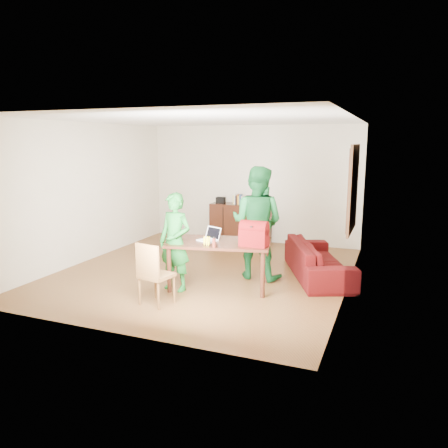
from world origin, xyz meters
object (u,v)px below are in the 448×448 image
at_px(chair, 156,286).
at_px(laptop, 207,238).
at_px(person_near, 175,242).
at_px(bottle, 214,242).
at_px(red_bag, 254,236).
at_px(person_far, 257,223).
at_px(sofa, 318,260).
at_px(table, 219,247).

height_order(chair, laptop, laptop).
xyz_separation_m(person_near, laptop, (0.41, 0.33, 0.02)).
height_order(person_near, bottle, person_near).
bearing_deg(red_bag, laptop, 178.51).
bearing_deg(chair, person_far, 73.13).
relative_size(person_near, red_bag, 3.71).
bearing_deg(laptop, sofa, 58.51).
distance_m(laptop, sofa, 2.05).
height_order(person_near, sofa, person_near).
xyz_separation_m(bottle, sofa, (1.32, 1.55, -0.54)).
bearing_deg(laptop, chair, -88.51).
xyz_separation_m(red_bag, sofa, (0.79, 1.24, -0.61)).
bearing_deg(person_near, sofa, 46.97).
height_order(chair, person_far, person_far).
xyz_separation_m(chair, bottle, (0.64, 0.65, 0.57)).
relative_size(person_far, red_bag, 4.60).
bearing_deg(sofa, red_bag, 124.07).
bearing_deg(sofa, person_far, 89.71).
xyz_separation_m(laptop, red_bag, (0.80, -0.05, 0.11)).
relative_size(chair, person_far, 0.48).
relative_size(bottle, sofa, 0.08).
relative_size(person_near, laptop, 4.34).
bearing_deg(table, chair, -130.44).
distance_m(person_far, bottle, 1.18).
height_order(person_near, person_far, person_far).
relative_size(chair, person_near, 0.60).
bearing_deg(sofa, laptop, 103.40).
distance_m(chair, laptop, 1.20).
xyz_separation_m(laptop, bottle, (0.27, -0.36, 0.04)).
height_order(laptop, red_bag, red_bag).
distance_m(chair, bottle, 1.07).
height_order(table, chair, chair).
relative_size(chair, red_bag, 2.21).
distance_m(table, bottle, 0.44).
distance_m(chair, person_far, 2.14).
relative_size(table, chair, 1.91).
distance_m(person_near, person_far, 1.50).
bearing_deg(table, bottle, -91.60).
relative_size(laptop, bottle, 2.26).
distance_m(person_near, bottle, 0.68).
bearing_deg(person_far, table, 67.24).
xyz_separation_m(person_far, bottle, (-0.32, -1.13, -0.13)).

